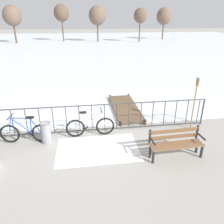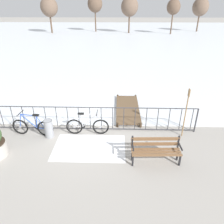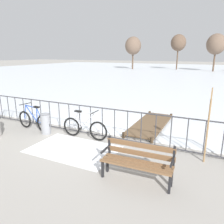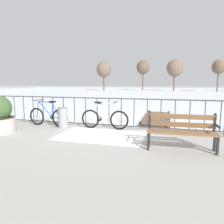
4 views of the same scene
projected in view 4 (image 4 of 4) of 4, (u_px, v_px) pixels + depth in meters
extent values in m
plane|color=#9E9991|center=(103.00, 127.00, 7.38)|extent=(160.00, 160.00, 0.00)
cube|color=silver|center=(155.00, 92.00, 34.42)|extent=(80.00, 56.00, 0.03)
cube|color=white|center=(101.00, 135.00, 6.15)|extent=(2.61, 1.67, 0.01)
cylinder|color=#38383D|center=(103.00, 98.00, 7.22)|extent=(9.00, 0.04, 0.04)
cylinder|color=#38383D|center=(103.00, 125.00, 7.36)|extent=(9.00, 0.04, 0.04)
cylinder|color=#38383D|center=(2.00, 108.00, 8.51)|extent=(0.06, 0.06, 1.05)
cylinder|color=#38383D|center=(6.00, 108.00, 8.45)|extent=(0.03, 0.03, 0.97)
cylinder|color=#38383D|center=(15.00, 108.00, 8.33)|extent=(0.03, 0.03, 0.97)
cylinder|color=#38383D|center=(24.00, 108.00, 8.21)|extent=(0.03, 0.03, 0.97)
cylinder|color=#38383D|center=(33.00, 109.00, 8.09)|extent=(0.03, 0.03, 0.97)
cylinder|color=#38383D|center=(43.00, 109.00, 7.96)|extent=(0.03, 0.03, 0.97)
cylinder|color=#38383D|center=(53.00, 109.00, 7.84)|extent=(0.03, 0.03, 0.97)
cylinder|color=#38383D|center=(64.00, 110.00, 7.72)|extent=(0.03, 0.03, 0.97)
cylinder|color=#38383D|center=(74.00, 110.00, 7.60)|extent=(0.03, 0.03, 0.97)
cylinder|color=#38383D|center=(86.00, 111.00, 7.48)|extent=(0.03, 0.03, 0.97)
cylinder|color=#38383D|center=(97.00, 111.00, 7.35)|extent=(0.03, 0.03, 0.97)
cylinder|color=#38383D|center=(109.00, 112.00, 7.23)|extent=(0.03, 0.03, 0.97)
cylinder|color=#38383D|center=(121.00, 112.00, 7.11)|extent=(0.03, 0.03, 0.97)
cylinder|color=#38383D|center=(134.00, 113.00, 6.99)|extent=(0.03, 0.03, 0.97)
cylinder|color=#38383D|center=(147.00, 113.00, 6.87)|extent=(0.03, 0.03, 0.97)
cylinder|color=#38383D|center=(161.00, 114.00, 6.75)|extent=(0.03, 0.03, 0.97)
cylinder|color=#38383D|center=(175.00, 114.00, 6.62)|extent=(0.03, 0.03, 0.97)
cylinder|color=#38383D|center=(190.00, 115.00, 6.50)|extent=(0.03, 0.03, 0.97)
cylinder|color=#38383D|center=(205.00, 116.00, 6.38)|extent=(0.03, 0.03, 0.97)
cylinder|color=#38383D|center=(221.00, 116.00, 6.26)|extent=(0.03, 0.03, 0.97)
torus|color=black|center=(60.00, 118.00, 7.27)|extent=(0.66, 0.13, 0.66)
cylinder|color=gray|center=(60.00, 118.00, 7.27)|extent=(0.09, 0.07, 0.08)
torus|color=black|center=(37.00, 116.00, 7.65)|extent=(0.66, 0.13, 0.66)
cylinder|color=gray|center=(37.00, 116.00, 7.65)|extent=(0.09, 0.07, 0.08)
cylinder|color=#2D51B2|center=(52.00, 110.00, 7.34)|extent=(0.08, 0.04, 0.53)
cylinder|color=#2D51B2|center=(45.00, 109.00, 7.46)|extent=(0.61, 0.10, 0.59)
cylinder|color=#2D51B2|center=(46.00, 102.00, 7.41)|extent=(0.63, 0.10, 0.07)
cylinder|color=#2D51B2|center=(56.00, 118.00, 7.33)|extent=(0.34, 0.07, 0.05)
cylinder|color=#2D51B2|center=(56.00, 110.00, 7.28)|extent=(0.32, 0.06, 0.56)
cylinder|color=#2D51B2|center=(38.00, 109.00, 7.59)|extent=(0.16, 0.05, 0.59)
cube|color=black|center=(52.00, 102.00, 7.29)|extent=(0.25, 0.13, 0.05)
cylinder|color=black|center=(39.00, 100.00, 7.52)|extent=(0.08, 0.52, 0.03)
cylinder|color=black|center=(52.00, 117.00, 7.39)|extent=(0.18, 0.04, 0.18)
torus|color=black|center=(90.00, 119.00, 7.15)|extent=(0.66, 0.07, 0.66)
cylinder|color=gray|center=(90.00, 119.00, 7.15)|extent=(0.08, 0.06, 0.08)
torus|color=black|center=(119.00, 120.00, 6.88)|extent=(0.66, 0.07, 0.66)
cylinder|color=gray|center=(119.00, 120.00, 6.88)|extent=(0.08, 0.06, 0.08)
cylinder|color=#B2B2B7|center=(99.00, 111.00, 7.03)|extent=(0.08, 0.04, 0.53)
cylinder|color=#B2B2B7|center=(107.00, 111.00, 6.95)|extent=(0.61, 0.05, 0.59)
cylinder|color=#B2B2B7|center=(107.00, 103.00, 6.91)|extent=(0.63, 0.05, 0.07)
cylinder|color=#B2B2B7|center=(95.00, 119.00, 7.10)|extent=(0.34, 0.03, 0.05)
cylinder|color=#B2B2B7|center=(94.00, 111.00, 7.07)|extent=(0.32, 0.03, 0.56)
cylinder|color=#B2B2B7|center=(117.00, 112.00, 6.86)|extent=(0.16, 0.04, 0.59)
cube|color=black|center=(98.00, 102.00, 6.99)|extent=(0.24, 0.10, 0.05)
cylinder|color=black|center=(116.00, 102.00, 6.82)|extent=(0.04, 0.52, 0.03)
cylinder|color=black|center=(99.00, 119.00, 7.06)|extent=(0.18, 0.02, 0.18)
cube|color=brown|center=(181.00, 131.00, 4.88)|extent=(1.60, 0.16, 0.04)
cube|color=brown|center=(182.00, 133.00, 4.73)|extent=(1.60, 0.16, 0.04)
cube|color=brown|center=(182.00, 134.00, 4.58)|extent=(1.60, 0.16, 0.04)
cube|color=brown|center=(181.00, 125.00, 4.95)|extent=(1.60, 0.11, 0.12)
cube|color=brown|center=(181.00, 117.00, 4.92)|extent=(1.60, 0.11, 0.12)
cube|color=black|center=(218.00, 146.00, 4.46)|extent=(0.05, 0.06, 0.44)
cube|color=black|center=(214.00, 142.00, 4.71)|extent=(0.05, 0.06, 0.44)
cube|color=black|center=(215.00, 123.00, 4.76)|extent=(0.05, 0.05, 0.45)
cube|color=black|center=(217.00, 126.00, 4.53)|extent=(0.06, 0.40, 0.04)
cube|color=black|center=(148.00, 141.00, 4.81)|extent=(0.05, 0.06, 0.44)
cube|color=black|center=(149.00, 138.00, 5.07)|extent=(0.05, 0.06, 0.44)
cube|color=black|center=(150.00, 120.00, 5.11)|extent=(0.05, 0.05, 0.45)
cube|color=black|center=(149.00, 123.00, 4.88)|extent=(0.06, 0.40, 0.04)
cylinder|color=gray|center=(63.00, 118.00, 7.18)|extent=(0.34, 0.34, 0.72)
torus|color=#545558|center=(63.00, 108.00, 7.13)|extent=(0.35, 0.35, 0.02)
cube|color=brown|center=(157.00, 117.00, 8.63)|extent=(1.10, 3.10, 0.06)
cylinder|color=#433323|center=(141.00, 124.00, 7.29)|extent=(0.10, 0.10, 0.20)
cylinder|color=#433323|center=(169.00, 126.00, 7.02)|extent=(0.10, 0.10, 0.20)
cylinder|color=#433323|center=(149.00, 112.00, 10.24)|extent=(0.10, 0.10, 0.20)
cylinder|color=#433323|center=(169.00, 113.00, 9.97)|extent=(0.10, 0.10, 0.20)
cylinder|color=brown|center=(218.00, 81.00, 34.05)|extent=(0.21, 0.21, 3.56)
ellipsoid|color=brown|center=(219.00, 67.00, 33.69)|extent=(2.17, 2.17, 2.39)
cylinder|color=brown|center=(143.00, 81.00, 40.81)|extent=(0.22, 0.22, 3.87)
ellipsoid|color=brown|center=(143.00, 67.00, 40.42)|extent=(2.60, 2.60, 2.86)
cylinder|color=brown|center=(104.00, 82.00, 40.58)|extent=(0.27, 0.27, 3.32)
ellipsoid|color=brown|center=(104.00, 70.00, 40.21)|extent=(2.88, 2.88, 3.16)
cylinder|color=brown|center=(174.00, 82.00, 37.50)|extent=(0.25, 0.25, 3.37)
ellipsoid|color=brown|center=(175.00, 68.00, 37.13)|extent=(2.90, 2.90, 3.19)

